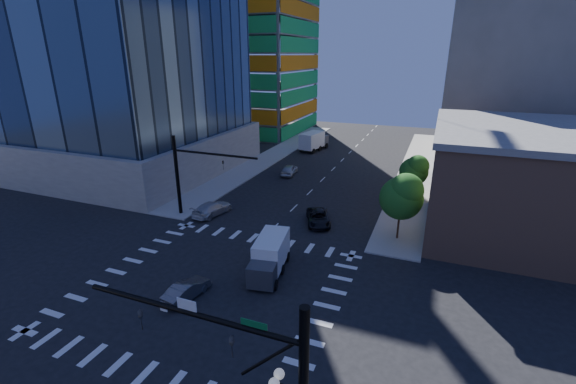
% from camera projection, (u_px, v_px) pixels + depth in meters
% --- Properties ---
extents(ground, '(160.00, 160.00, 0.00)m').
position_uv_depth(ground, '(214.00, 288.00, 30.42)').
color(ground, black).
rests_on(ground, ground).
extents(road_markings, '(20.00, 20.00, 0.01)m').
position_uv_depth(road_markings, '(214.00, 287.00, 30.42)').
color(road_markings, silver).
rests_on(road_markings, ground).
extents(sidewalk_ne, '(5.00, 60.00, 0.15)m').
position_uv_depth(sidewalk_ne, '(416.00, 170.00, 61.10)').
color(sidewalk_ne, gray).
rests_on(sidewalk_ne, ground).
extents(sidewalk_nw, '(5.00, 60.00, 0.15)m').
position_uv_depth(sidewalk_nw, '(272.00, 156.00, 69.74)').
color(sidewalk_nw, gray).
rests_on(sidewalk_nw, ground).
extents(construction_building, '(25.16, 34.50, 70.60)m').
position_uv_depth(construction_building, '(249.00, 20.00, 85.82)').
color(construction_building, slate).
rests_on(construction_building, ground).
extents(commercial_building, '(20.50, 22.50, 10.60)m').
position_uv_depth(commercial_building, '(537.00, 180.00, 39.25)').
color(commercial_building, '#966E57').
rests_on(commercial_building, ground).
extents(bg_building_ne, '(24.00, 30.00, 28.00)m').
position_uv_depth(bg_building_ne, '(522.00, 76.00, 64.53)').
color(bg_building_ne, slate).
rests_on(bg_building_ne, ground).
extents(signal_mast_nw, '(10.20, 0.40, 9.00)m').
position_uv_depth(signal_mast_nw, '(188.00, 170.00, 42.09)').
color(signal_mast_nw, black).
rests_on(signal_mast_nw, sidewalk_nw).
extents(tree_south, '(4.16, 4.16, 6.82)m').
position_uv_depth(tree_south, '(403.00, 196.00, 36.65)').
color(tree_south, '#382316').
rests_on(tree_south, sidewalk_ne).
extents(tree_north, '(3.54, 3.52, 5.78)m').
position_uv_depth(tree_north, '(415.00, 170.00, 47.29)').
color(tree_north, '#382316').
rests_on(tree_north, sidewalk_ne).
extents(car_nb_far, '(4.08, 5.55, 1.40)m').
position_uv_depth(car_nb_far, '(318.00, 218.00, 41.70)').
color(car_nb_far, black).
rests_on(car_nb_far, ground).
extents(car_sb_near, '(3.09, 5.59, 1.53)m').
position_uv_depth(car_sb_near, '(212.00, 208.00, 44.02)').
color(car_sb_near, silver).
rests_on(car_sb_near, ground).
extents(car_sb_mid, '(2.44, 4.88, 1.60)m').
position_uv_depth(car_sb_mid, '(289.00, 170.00, 58.74)').
color(car_sb_mid, '#B6B9BE').
rests_on(car_sb_mid, ground).
extents(car_sb_cross, '(2.01, 4.24, 1.34)m').
position_uv_depth(car_sb_cross, '(187.00, 290.00, 28.94)').
color(car_sb_cross, '#525358').
rests_on(car_sb_cross, ground).
extents(box_truck_near, '(3.33, 5.99, 2.97)m').
position_uv_depth(box_truck_near, '(269.00, 260.00, 31.90)').
color(box_truck_near, black).
rests_on(box_truck_near, ground).
extents(box_truck_far, '(4.05, 7.15, 3.54)m').
position_uv_depth(box_truck_far, '(315.00, 142.00, 73.71)').
color(box_truck_far, black).
rests_on(box_truck_far, ground).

